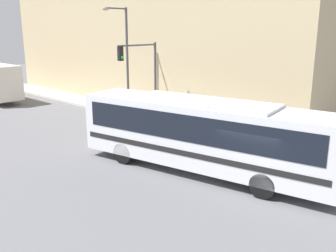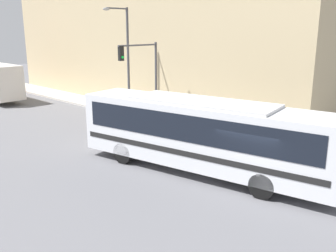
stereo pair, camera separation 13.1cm
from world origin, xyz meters
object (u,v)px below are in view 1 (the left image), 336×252
object	(u,v)px
parking_meter	(182,113)
pedestrian_near_corner	(137,100)
street_lamp	(124,53)
city_bus	(202,131)
fire_hydrant	(262,138)
traffic_light_pole	(143,68)

from	to	relation	value
parking_meter	pedestrian_near_corner	xyz separation A→B (m)	(1.09, 5.49, -0.03)
street_lamp	parking_meter	bearing A→B (deg)	-89.95
parking_meter	pedestrian_near_corner	bearing A→B (deg)	78.77
city_bus	fire_hydrant	world-z (taller)	city_bus
city_bus	parking_meter	size ratio (longest dim) A/B	9.78
parking_meter	street_lamp	xyz separation A→B (m)	(-0.00, 5.53, 3.59)
city_bus	street_lamp	size ratio (longest dim) A/B	1.59
parking_meter	pedestrian_near_corner	size ratio (longest dim) A/B	0.77
fire_hydrant	parking_meter	size ratio (longest dim) A/B	0.59
pedestrian_near_corner	fire_hydrant	bearing A→B (deg)	-95.47
city_bus	pedestrian_near_corner	bearing A→B (deg)	51.05
street_lamp	city_bus	bearing A→B (deg)	-114.78
city_bus	pedestrian_near_corner	size ratio (longest dim) A/B	7.56
fire_hydrant	street_lamp	xyz separation A→B (m)	(-0.00, 11.43, 4.07)
city_bus	street_lamp	distance (m)	12.73
traffic_light_pole	parking_meter	xyz separation A→B (m)	(0.98, -2.54, -2.77)
city_bus	traffic_light_pole	distance (m)	9.51
city_bus	fire_hydrant	distance (m)	5.40
fire_hydrant	pedestrian_near_corner	xyz separation A→B (m)	(1.09, 11.39, 0.44)
street_lamp	pedestrian_near_corner	distance (m)	3.79
city_bus	pedestrian_near_corner	world-z (taller)	city_bus
city_bus	fire_hydrant	xyz separation A→B (m)	(5.22, -0.13, -1.38)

